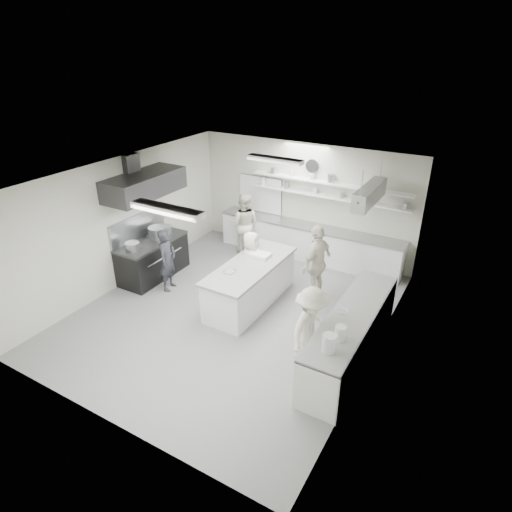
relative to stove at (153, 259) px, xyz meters
The scene contains 27 objects.
floor 2.67m from the stove, ahead, with size 6.00×7.00×0.02m, color gray.
ceiling 3.67m from the stove, ahead, with size 6.00×7.00×0.02m, color silver.
wall_back 4.18m from the stove, 50.01° to the left, with size 6.00×0.04×3.00m, color beige.
wall_front 4.80m from the stove, 56.31° to the right, with size 6.00×0.04×3.00m, color beige.
wall_left 1.19m from the stove, 135.00° to the right, with size 0.04×7.00×3.00m, color beige.
wall_right 5.71m from the stove, ahead, with size 0.04×7.00×3.00m, color beige.
stove is the anchor object (origin of this frame).
exhaust_hood 1.90m from the stove, 90.00° to the right, with size 0.85×2.00×0.50m, color #313133.
back_counter 4.03m from the stove, 43.99° to the left, with size 5.00×0.60×0.92m, color white.
shelf_lower 4.63m from the stove, 41.99° to the left, with size 4.20×0.26×0.04m, color white.
shelf_upper 4.74m from the stove, 41.99° to the left, with size 4.20×0.26×0.04m, color white.
pass_through_window 3.49m from the stove, 67.12° to the left, with size 1.30×0.04×1.00m, color black.
wall_clock 4.60m from the stove, 47.54° to the left, with size 0.32×0.32×0.05m, color silver.
right_counter 5.28m from the stove, ahead, with size 0.74×3.30×0.94m, color white.
pot_rack 5.35m from the stove, 23.50° to the left, with size 0.30×1.60×0.40m, color #9DA0A3.
light_fixture_front 4.22m from the stove, 40.24° to the right, with size 1.30×0.25×0.10m, color white.
light_fixture_rear 3.86m from the stove, 28.30° to the left, with size 1.30×0.25×0.10m, color white.
prep_island 2.71m from the stove, ahead, with size 0.92×2.46×0.91m, color white.
stove_pot 0.66m from the stove, 90.00° to the left, with size 0.44×0.44×0.30m, color #9DA0A3.
cook_stove 0.85m from the stove, 21.71° to the right, with size 0.54×0.36×1.49m, color #26282E.
cook_back 2.62m from the stove, 61.25° to the left, with size 0.82×0.64×1.69m, color silver.
cook_island_left 2.51m from the stove, 16.06° to the left, with size 0.70×0.45×1.43m, color silver.
cook_island_right 4.03m from the stove, 14.98° to the left, with size 1.04×0.43×1.78m, color silver.
cook_right 4.85m from the stove, 14.01° to the right, with size 1.03×0.59×1.59m, color silver.
bowl_island_a 2.57m from the stove, ahead, with size 0.26×0.26×0.06m, color #9DA0A3.
bowl_island_b 2.62m from the stove, ahead, with size 0.18×0.18×0.06m, color white.
bowl_right 5.12m from the stove, ahead, with size 0.21×0.21×0.05m, color white.
Camera 1 is at (4.35, -6.60, 5.29)m, focal length 30.52 mm.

